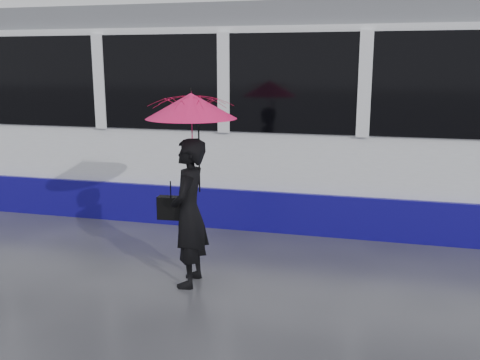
# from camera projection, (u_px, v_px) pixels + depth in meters

# --- Properties ---
(ground) EXTENTS (90.00, 90.00, 0.00)m
(ground) POSITION_uv_depth(u_px,v_px,m) (243.00, 260.00, 6.87)
(ground) COLOR #2A2A2F
(ground) RESTS_ON ground
(rails) EXTENTS (34.00, 1.51, 0.02)m
(rails) POSITION_uv_depth(u_px,v_px,m) (278.00, 209.00, 9.23)
(rails) COLOR #3F3D38
(rails) RESTS_ON ground
(tram) EXTENTS (26.00, 2.56, 3.35)m
(tram) POSITION_uv_depth(u_px,v_px,m) (162.00, 112.00, 9.40)
(tram) COLOR white
(tram) RESTS_ON ground
(woman) EXTENTS (0.45, 0.64, 1.68)m
(woman) POSITION_uv_depth(u_px,v_px,m) (189.00, 213.00, 5.98)
(woman) COLOR black
(woman) RESTS_ON ground
(umbrella) EXTENTS (1.06, 1.06, 1.14)m
(umbrella) POSITION_uv_depth(u_px,v_px,m) (191.00, 124.00, 5.75)
(umbrella) COLOR #FF1599
(umbrella) RESTS_ON ground
(handbag) EXTENTS (0.31, 0.15, 0.44)m
(handbag) POSITION_uv_depth(u_px,v_px,m) (171.00, 208.00, 6.04)
(handbag) COLOR black
(handbag) RESTS_ON ground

